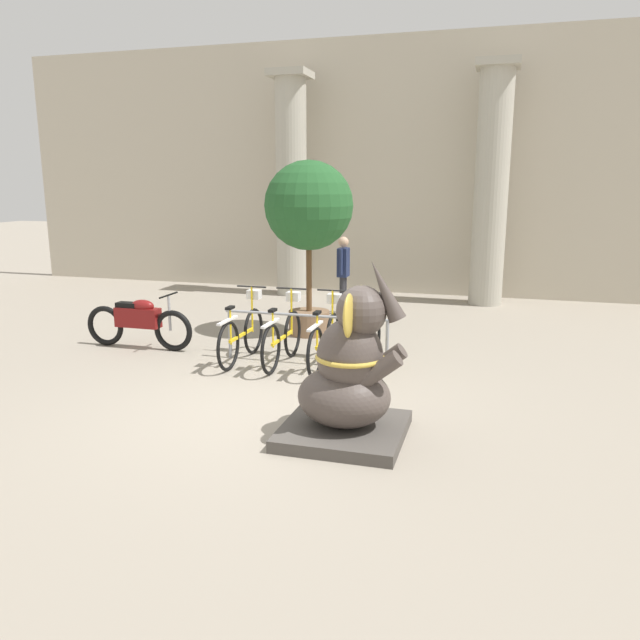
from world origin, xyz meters
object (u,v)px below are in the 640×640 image
object	(u,v)px
bicycle_3	(369,343)
potted_tree	(309,213)
bicycle_1	(283,336)
motorcycle	(139,321)
bicycle_0	(242,334)
elephant_statue	(349,378)
person_pedestrian	(343,268)
bicycle_2	(325,339)

from	to	relation	value
bicycle_3	potted_tree	xyz separation A→B (m)	(-1.50, 1.94, 1.73)
bicycle_1	motorcycle	distance (m)	2.59
bicycle_0	elephant_statue	world-z (taller)	elephant_statue
elephant_statue	person_pedestrian	xyz separation A→B (m)	(-1.63, 6.24, 0.29)
bicycle_2	motorcycle	distance (m)	3.24
elephant_statue	motorcycle	world-z (taller)	elephant_statue
bicycle_1	person_pedestrian	size ratio (longest dim) A/B	1.06
bicycle_3	bicycle_1	bearing A→B (deg)	179.86
elephant_statue	motorcycle	size ratio (longest dim) A/B	1.01
elephant_statue	potted_tree	distance (m)	4.92
bicycle_3	motorcycle	xyz separation A→B (m)	(-3.89, 0.23, 0.02)
bicycle_0	bicycle_1	distance (m)	0.65
bicycle_1	elephant_statue	world-z (taller)	elephant_statue
bicycle_0	motorcycle	bearing A→B (deg)	173.25
bicycle_2	potted_tree	distance (m)	2.73
person_pedestrian	potted_tree	bearing A→B (deg)	-94.48
bicycle_1	bicycle_3	size ratio (longest dim) A/B	1.00
bicycle_3	elephant_statue	size ratio (longest dim) A/B	0.87
bicycle_1	bicycle_2	xyz separation A→B (m)	(0.65, 0.01, 0.00)
motorcycle	person_pedestrian	bearing A→B (deg)	54.94
person_pedestrian	potted_tree	xyz separation A→B (m)	(-0.15, -1.90, 1.21)
bicycle_0	potted_tree	bearing A→B (deg)	76.59
bicycle_0	potted_tree	xyz separation A→B (m)	(0.46, 1.94, 1.73)
bicycle_1	elephant_statue	xyz separation A→B (m)	(1.59, -2.39, 0.23)
bicycle_1	motorcycle	world-z (taller)	bicycle_1
bicycle_0	potted_tree	world-z (taller)	potted_tree
bicycle_1	elephant_statue	size ratio (longest dim) A/B	0.87
bicycle_2	motorcycle	world-z (taller)	bicycle_2
bicycle_2	bicycle_3	size ratio (longest dim) A/B	1.00
bicycle_2	person_pedestrian	world-z (taller)	person_pedestrian
bicycle_0	potted_tree	distance (m)	2.64
bicycle_0	bicycle_2	world-z (taller)	same
bicycle_1	bicycle_2	distance (m)	0.65
bicycle_3	bicycle_2	bearing A→B (deg)	179.01
bicycle_0	person_pedestrian	xyz separation A→B (m)	(0.61, 3.85, 0.52)
elephant_statue	person_pedestrian	bearing A→B (deg)	104.66
bicycle_0	person_pedestrian	distance (m)	3.93
bicycle_3	motorcycle	bearing A→B (deg)	176.66
bicycle_1	bicycle_2	world-z (taller)	same
bicycle_0	bicycle_1	xyz separation A→B (m)	(0.65, 0.00, 0.00)
bicycle_2	person_pedestrian	size ratio (longest dim) A/B	1.06
bicycle_0	motorcycle	xyz separation A→B (m)	(-1.93, 0.23, 0.02)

